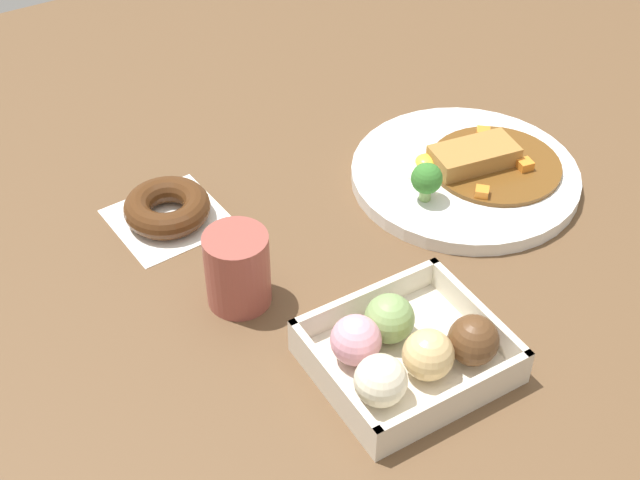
# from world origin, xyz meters

# --- Properties ---
(ground_plane) EXTENTS (1.60, 1.60, 0.00)m
(ground_plane) POSITION_xyz_m (0.00, 0.00, 0.00)
(ground_plane) COLOR brown
(curry_plate) EXTENTS (0.29, 0.29, 0.07)m
(curry_plate) POSITION_xyz_m (0.14, 0.04, 0.01)
(curry_plate) COLOR white
(curry_plate) RESTS_ON ground_plane
(donut_box) EXTENTS (0.18, 0.16, 0.06)m
(donut_box) POSITION_xyz_m (-0.11, -0.17, 0.03)
(donut_box) COLOR beige
(donut_box) RESTS_ON ground_plane
(chocolate_ring_donut) EXTENTS (0.14, 0.14, 0.03)m
(chocolate_ring_donut) POSITION_xyz_m (-0.22, 0.16, 0.02)
(chocolate_ring_donut) COLOR white
(chocolate_ring_donut) RESTS_ON ground_plane
(coffee_mug) EXTENTS (0.07, 0.07, 0.09)m
(coffee_mug) POSITION_xyz_m (-0.21, 0.00, 0.04)
(coffee_mug) COLOR #9E4C42
(coffee_mug) RESTS_ON ground_plane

